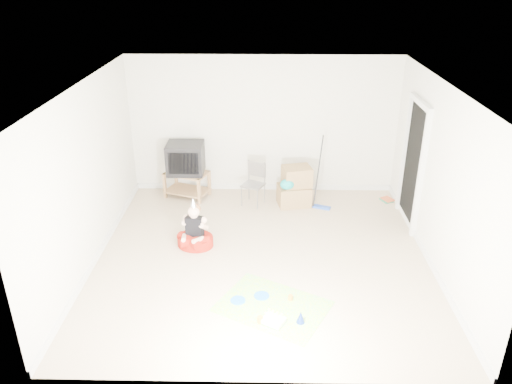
{
  "coord_description": "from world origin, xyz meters",
  "views": [
    {
      "loc": [
        0.04,
        -6.48,
        4.09
      ],
      "look_at": [
        -0.1,
        0.4,
        0.9
      ],
      "focal_mm": 35.0,
      "sensor_mm": 36.0,
      "label": 1
    }
  ],
  "objects_px": {
    "crt_tv": "(186,158)",
    "seated_woman": "(195,235)",
    "birthday_cake": "(274,321)",
    "cardboard_boxes": "(295,187)",
    "tv_stand": "(187,182)",
    "folding_chair": "(253,185)"
  },
  "relations": [
    {
      "from": "crt_tv",
      "to": "birthday_cake",
      "type": "relative_size",
      "value": 2.03
    },
    {
      "from": "folding_chair",
      "to": "cardboard_boxes",
      "type": "distance_m",
      "value": 0.76
    },
    {
      "from": "crt_tv",
      "to": "folding_chair",
      "type": "bearing_deg",
      "value": -14.51
    },
    {
      "from": "crt_tv",
      "to": "birthday_cake",
      "type": "bearing_deg",
      "value": -66.55
    },
    {
      "from": "tv_stand",
      "to": "birthday_cake",
      "type": "distance_m",
      "value": 4.01
    },
    {
      "from": "crt_tv",
      "to": "cardboard_boxes",
      "type": "distance_m",
      "value": 2.09
    },
    {
      "from": "crt_tv",
      "to": "seated_woman",
      "type": "xyz_separation_m",
      "value": [
        0.38,
        -1.82,
        -0.6
      ]
    },
    {
      "from": "birthday_cake",
      "to": "crt_tv",
      "type": "bearing_deg",
      "value": 113.5
    },
    {
      "from": "folding_chair",
      "to": "seated_woman",
      "type": "relative_size",
      "value": 0.97
    },
    {
      "from": "cardboard_boxes",
      "to": "folding_chair",
      "type": "bearing_deg",
      "value": -179.17
    },
    {
      "from": "crt_tv",
      "to": "seated_woman",
      "type": "relative_size",
      "value": 0.81
    },
    {
      "from": "crt_tv",
      "to": "folding_chair",
      "type": "relative_size",
      "value": 0.83
    },
    {
      "from": "cardboard_boxes",
      "to": "birthday_cake",
      "type": "relative_size",
      "value": 2.23
    },
    {
      "from": "crt_tv",
      "to": "seated_woman",
      "type": "distance_m",
      "value": 1.95
    },
    {
      "from": "birthday_cake",
      "to": "seated_woman",
      "type": "bearing_deg",
      "value": 123.15
    },
    {
      "from": "tv_stand",
      "to": "folding_chair",
      "type": "xyz_separation_m",
      "value": [
        1.26,
        -0.33,
        0.1
      ]
    },
    {
      "from": "folding_chair",
      "to": "birthday_cake",
      "type": "height_order",
      "value": "folding_chair"
    },
    {
      "from": "crt_tv",
      "to": "folding_chair",
      "type": "xyz_separation_m",
      "value": [
        1.26,
        -0.33,
        -0.39
      ]
    },
    {
      "from": "cardboard_boxes",
      "to": "birthday_cake",
      "type": "distance_m",
      "value": 3.4
    },
    {
      "from": "cardboard_boxes",
      "to": "seated_woman",
      "type": "xyz_separation_m",
      "value": [
        -1.63,
        -1.5,
        -0.17
      ]
    },
    {
      "from": "cardboard_boxes",
      "to": "seated_woman",
      "type": "bearing_deg",
      "value": -137.4
    },
    {
      "from": "tv_stand",
      "to": "crt_tv",
      "type": "xyz_separation_m",
      "value": [
        0.0,
        0.0,
        0.49
      ]
    }
  ]
}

